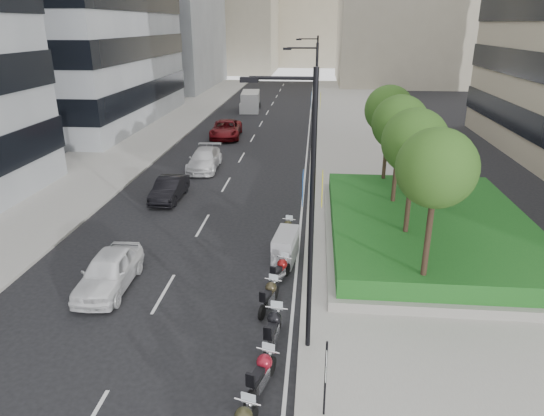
# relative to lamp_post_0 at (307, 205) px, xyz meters

# --- Properties ---
(ground) EXTENTS (160.00, 160.00, 0.00)m
(ground) POSITION_rel_lamp_post_0_xyz_m (-4.14, -1.00, -5.07)
(ground) COLOR black
(ground) RESTS_ON ground
(sidewalk_right) EXTENTS (10.00, 100.00, 0.15)m
(sidewalk_right) POSITION_rel_lamp_post_0_xyz_m (4.86, 29.00, -4.99)
(sidewalk_right) COLOR #9E9B93
(sidewalk_right) RESTS_ON ground
(sidewalk_left) EXTENTS (8.00, 100.00, 0.15)m
(sidewalk_left) POSITION_rel_lamp_post_0_xyz_m (-16.14, 29.00, -4.99)
(sidewalk_left) COLOR #9E9B93
(sidewalk_left) RESTS_ON ground
(lane_edge) EXTENTS (0.12, 100.00, 0.01)m
(lane_edge) POSITION_rel_lamp_post_0_xyz_m (-0.44, 29.00, -5.06)
(lane_edge) COLOR silver
(lane_edge) RESTS_ON ground
(lane_centre) EXTENTS (0.12, 100.00, 0.01)m
(lane_centre) POSITION_rel_lamp_post_0_xyz_m (-5.64, 29.00, -5.06)
(lane_centre) COLOR silver
(lane_centre) RESTS_ON ground
(planter) EXTENTS (10.00, 14.00, 0.40)m
(planter) POSITION_rel_lamp_post_0_xyz_m (5.86, 9.00, -4.72)
(planter) COLOR gray
(planter) RESTS_ON sidewalk_right
(hedge) EXTENTS (9.40, 13.40, 0.80)m
(hedge) POSITION_rel_lamp_post_0_xyz_m (5.86, 9.00, -4.12)
(hedge) COLOR #134418
(hedge) RESTS_ON planter
(tree_0) EXTENTS (2.80, 2.80, 6.30)m
(tree_0) POSITION_rel_lamp_post_0_xyz_m (4.36, 3.00, 0.36)
(tree_0) COLOR #332319
(tree_0) RESTS_ON planter
(tree_1) EXTENTS (2.80, 2.80, 6.30)m
(tree_1) POSITION_rel_lamp_post_0_xyz_m (4.36, 7.00, 0.36)
(tree_1) COLOR #332319
(tree_1) RESTS_ON planter
(tree_2) EXTENTS (2.80, 2.80, 6.30)m
(tree_2) POSITION_rel_lamp_post_0_xyz_m (4.36, 11.00, 0.36)
(tree_2) COLOR #332319
(tree_2) RESTS_ON planter
(tree_3) EXTENTS (2.80, 2.80, 6.30)m
(tree_3) POSITION_rel_lamp_post_0_xyz_m (4.36, 15.00, 0.36)
(tree_3) COLOR #332319
(tree_3) RESTS_ON planter
(lamp_post_0) EXTENTS (2.34, 0.45, 9.00)m
(lamp_post_0) POSITION_rel_lamp_post_0_xyz_m (0.00, 0.00, 0.00)
(lamp_post_0) COLOR black
(lamp_post_0) RESTS_ON ground
(lamp_post_1) EXTENTS (2.34, 0.45, 9.00)m
(lamp_post_1) POSITION_rel_lamp_post_0_xyz_m (0.00, 17.00, 0.00)
(lamp_post_1) COLOR black
(lamp_post_1) RESTS_ON ground
(lamp_post_2) EXTENTS (2.34, 0.45, 9.00)m
(lamp_post_2) POSITION_rel_lamp_post_0_xyz_m (0.00, 35.00, 0.00)
(lamp_post_2) COLOR black
(lamp_post_2) RESTS_ON ground
(parking_sign) EXTENTS (0.06, 0.32, 2.50)m
(parking_sign) POSITION_rel_lamp_post_0_xyz_m (0.66, -3.00, -3.61)
(parking_sign) COLOR black
(parking_sign) RESTS_ON ground
(motorcycle_1) EXTENTS (0.88, 2.13, 1.09)m
(motorcycle_1) POSITION_rel_lamp_post_0_xyz_m (-1.15, -2.09, -4.48)
(motorcycle_1) COLOR black
(motorcycle_1) RESTS_ON ground
(motorcycle_2) EXTENTS (0.77, 2.29, 1.14)m
(motorcycle_2) POSITION_rel_lamp_post_0_xyz_m (-1.00, 0.08, -4.45)
(motorcycle_2) COLOR black
(motorcycle_2) RESTS_ON ground
(motorcycle_3) EXTENTS (0.76, 1.98, 1.00)m
(motorcycle_3) POSITION_rel_lamp_post_0_xyz_m (-1.34, 2.30, -4.53)
(motorcycle_3) COLOR black
(motorcycle_3) RESTS_ON ground
(motorcycle_4) EXTENTS (0.88, 1.88, 0.98)m
(motorcycle_4) POSITION_rel_lamp_post_0_xyz_m (-1.08, 4.26, -4.54)
(motorcycle_4) COLOR black
(motorcycle_4) RESTS_ON ground
(motorcycle_5) EXTENTS (1.15, 2.33, 1.34)m
(motorcycle_5) POSITION_rel_lamp_post_0_xyz_m (-0.98, 6.32, -4.40)
(motorcycle_5) COLOR black
(motorcycle_5) RESTS_ON ground
(motorcycle_6) EXTENTS (0.65, 1.96, 0.98)m
(motorcycle_6) POSITION_rel_lamp_post_0_xyz_m (-1.06, 8.45, -4.54)
(motorcycle_6) COLOR black
(motorcycle_6) RESTS_ON ground
(car_a) EXTENTS (1.89, 4.46, 1.50)m
(car_a) POSITION_rel_lamp_post_0_xyz_m (-7.91, 3.24, -4.31)
(car_a) COLOR white
(car_a) RESTS_ON ground
(car_b) EXTENTS (1.50, 4.18, 1.37)m
(car_b) POSITION_rel_lamp_post_0_xyz_m (-8.54, 13.82, -4.38)
(car_b) COLOR black
(car_b) RESTS_ON ground
(car_c) EXTENTS (2.23, 5.14, 1.47)m
(car_c) POSITION_rel_lamp_post_0_xyz_m (-7.85, 20.49, -4.33)
(car_c) COLOR silver
(car_c) RESTS_ON ground
(car_d) EXTENTS (3.05, 5.93, 1.60)m
(car_d) POSITION_rel_lamp_post_0_xyz_m (-8.16, 31.05, -4.27)
(car_d) COLOR maroon
(car_d) RESTS_ON ground
(delivery_van) EXTENTS (2.49, 5.56, 2.27)m
(delivery_van) POSITION_rel_lamp_post_0_xyz_m (-7.84, 45.98, -4.01)
(delivery_van) COLOR silver
(delivery_van) RESTS_ON ground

